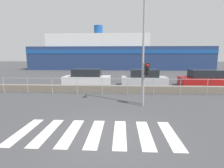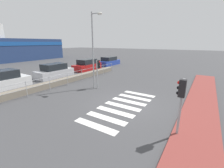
{
  "view_description": "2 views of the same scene",
  "coord_description": "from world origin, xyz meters",
  "px_view_note": "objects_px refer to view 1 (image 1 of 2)",
  "views": [
    {
      "loc": [
        0.47,
        -5.98,
        2.8
      ],
      "look_at": [
        0.03,
        2.0,
        1.5
      ],
      "focal_mm": 28.0,
      "sensor_mm": 36.0,
      "label": 1
    },
    {
      "loc": [
        -8.07,
        -4.05,
        3.83
      ],
      "look_at": [
        -0.11,
        1.0,
        1.2
      ],
      "focal_mm": 24.0,
      "sensor_mm": 36.0,
      "label": 2
    }
  ],
  "objects_px": {
    "parked_car_silver": "(144,79)",
    "parked_car_white": "(87,78)",
    "streetlamp": "(144,38)",
    "traffic_light_far": "(146,75)",
    "ferry_boat": "(115,55)",
    "parked_car_red": "(204,79)"
  },
  "relations": [
    {
      "from": "parked_car_silver",
      "to": "ferry_boat",
      "type": "bearing_deg",
      "value": 99.58
    },
    {
      "from": "streetlamp",
      "to": "traffic_light_far",
      "type": "bearing_deg",
      "value": -55.09
    },
    {
      "from": "parked_car_silver",
      "to": "traffic_light_far",
      "type": "bearing_deg",
      "value": -96.48
    },
    {
      "from": "ferry_boat",
      "to": "parked_car_red",
      "type": "height_order",
      "value": "ferry_boat"
    },
    {
      "from": "streetlamp",
      "to": "parked_car_red",
      "type": "height_order",
      "value": "streetlamp"
    },
    {
      "from": "traffic_light_far",
      "to": "parked_car_silver",
      "type": "bearing_deg",
      "value": 83.52
    },
    {
      "from": "traffic_light_far",
      "to": "parked_car_white",
      "type": "height_order",
      "value": "traffic_light_far"
    },
    {
      "from": "ferry_boat",
      "to": "parked_car_red",
      "type": "distance_m",
      "value": 22.47
    },
    {
      "from": "parked_car_red",
      "to": "parked_car_white",
      "type": "bearing_deg",
      "value": 180.0
    },
    {
      "from": "parked_car_red",
      "to": "ferry_boat",
      "type": "bearing_deg",
      "value": 113.74
    },
    {
      "from": "traffic_light_far",
      "to": "ferry_boat",
      "type": "distance_m",
      "value": 27.45
    },
    {
      "from": "traffic_light_far",
      "to": "parked_car_white",
      "type": "distance_m",
      "value": 8.33
    },
    {
      "from": "ferry_boat",
      "to": "parked_car_white",
      "type": "distance_m",
      "value": 20.68
    },
    {
      "from": "parked_car_white",
      "to": "parked_car_red",
      "type": "distance_m",
      "value": 10.94
    },
    {
      "from": "traffic_light_far",
      "to": "parked_car_white",
      "type": "relative_size",
      "value": 0.54
    },
    {
      "from": "ferry_boat",
      "to": "parked_car_white",
      "type": "height_order",
      "value": "ferry_boat"
    },
    {
      "from": "traffic_light_far",
      "to": "ferry_boat",
      "type": "height_order",
      "value": "ferry_boat"
    },
    {
      "from": "streetlamp",
      "to": "parked_car_silver",
      "type": "xyz_separation_m",
      "value": [
        0.91,
        6.65,
        -3.11
      ]
    },
    {
      "from": "ferry_boat",
      "to": "parked_car_silver",
      "type": "height_order",
      "value": "ferry_boat"
    },
    {
      "from": "parked_car_red",
      "to": "traffic_light_far",
      "type": "bearing_deg",
      "value": -132.74
    },
    {
      "from": "traffic_light_far",
      "to": "parked_car_red",
      "type": "xyz_separation_m",
      "value": [
        6.32,
        6.84,
        -1.13
      ]
    },
    {
      "from": "parked_car_silver",
      "to": "parked_car_white",
      "type": "bearing_deg",
      "value": 180.0
    }
  ]
}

